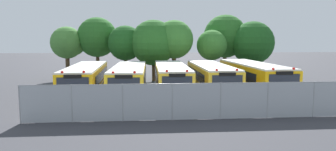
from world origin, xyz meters
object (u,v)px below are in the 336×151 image
(school_bus_2, at_px, (171,78))
(tree_0, at_px, (68,43))
(school_bus_0, at_px, (86,79))
(tree_1, at_px, (99,38))
(tree_3, at_px, (153,43))
(tree_5, at_px, (211,45))
(tree_7, at_px, (253,43))
(school_bus_3, at_px, (211,78))
(tree_2, at_px, (125,43))
(school_bus_1, at_px, (129,79))
(traffic_cone, at_px, (85,110))
(tree_6, at_px, (225,36))
(tree_4, at_px, (174,39))
(school_bus_4, at_px, (253,77))

(school_bus_2, height_order, tree_0, tree_0)
(school_bus_0, distance_m, tree_1, 11.79)
(tree_3, bearing_deg, tree_0, 167.14)
(tree_5, relative_size, tree_7, 0.85)
(school_bus_3, relative_size, tree_3, 1.56)
(tree_2, bearing_deg, school_bus_1, -85.10)
(tree_1, relative_size, traffic_cone, 11.25)
(tree_7, bearing_deg, tree_2, -179.40)
(tree_6, bearing_deg, tree_0, -177.55)
(tree_1, distance_m, tree_7, 17.51)
(tree_1, bearing_deg, tree_6, 0.71)
(tree_4, bearing_deg, tree_0, 168.66)
(school_bus_4, xyz_separation_m, tree_5, (-1.48, 9.13, 2.42))
(school_bus_0, distance_m, tree_4, 11.91)
(school_bus_2, bearing_deg, school_bus_3, 179.11)
(tree_1, relative_size, tree_6, 0.95)
(tree_2, xyz_separation_m, tree_4, (5.25, -0.96, 0.44))
(tree_4, bearing_deg, tree_2, 169.69)
(school_bus_3, distance_m, tree_5, 9.53)
(school_bus_3, relative_size, tree_2, 1.71)
(school_bus_2, xyz_separation_m, tree_1, (-7.22, 11.34, 3.31))
(school_bus_2, bearing_deg, tree_6, -121.84)
(school_bus_3, distance_m, tree_6, 12.88)
(school_bus_3, distance_m, tree_3, 10.15)
(school_bus_2, distance_m, tree_2, 10.62)
(tree_2, bearing_deg, tree_3, -14.27)
(school_bus_1, distance_m, school_bus_3, 6.58)
(school_bus_1, xyz_separation_m, school_bus_4, (10.00, -0.00, 0.08))
(school_bus_0, height_order, school_bus_1, school_bus_0)
(tree_5, xyz_separation_m, traffic_cone, (-10.94, -15.01, -3.53))
(traffic_cone, bearing_deg, tree_4, 64.82)
(tree_6, bearing_deg, tree_1, -179.29)
(school_bus_0, distance_m, school_bus_2, 6.76)
(school_bus_0, height_order, school_bus_3, school_bus_3)
(tree_0, bearing_deg, tree_5, -6.83)
(traffic_cone, bearing_deg, tree_1, 94.76)
(tree_5, distance_m, traffic_cone, 18.90)
(tree_4, relative_size, tree_5, 1.19)
(school_bus_4, height_order, tree_5, tree_5)
(tree_1, distance_m, tree_2, 3.67)
(tree_0, relative_size, tree_6, 0.80)
(school_bus_2, height_order, tree_6, tree_6)
(school_bus_1, bearing_deg, tree_2, -83.74)
(traffic_cone, bearing_deg, tree_6, 53.07)
(school_bus_1, distance_m, tree_4, 10.25)
(school_bus_0, relative_size, tree_3, 1.64)
(tree_0, bearing_deg, school_bus_4, -32.68)
(tree_1, bearing_deg, school_bus_1, -71.53)
(school_bus_2, relative_size, traffic_cone, 17.53)
(school_bus_1, relative_size, tree_4, 1.64)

